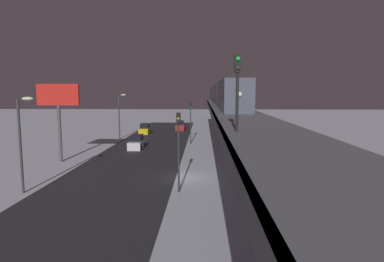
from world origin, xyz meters
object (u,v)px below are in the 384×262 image
at_px(sedan_yellow, 145,129).
at_px(traffic_light_near, 179,141).
at_px(traffic_light_mid, 191,117).
at_px(rail_signal, 237,80).
at_px(sedan_white, 137,143).
at_px(subway_train, 220,93).
at_px(sedan_red, 180,126).
at_px(commercial_billboard, 58,102).

distance_m(sedan_yellow, traffic_light_near, 37.80).
bearing_deg(traffic_light_mid, rail_signal, 96.55).
relative_size(sedan_yellow, traffic_light_mid, 0.64).
bearing_deg(sedan_white, sedan_yellow, -83.78).
height_order(traffic_light_near, traffic_light_mid, same).
relative_size(subway_train, sedan_white, 17.25).
xyz_separation_m(subway_train, sedan_red, (8.26, -0.36, -6.90)).
distance_m(subway_train, sedan_red, 10.77).
distance_m(rail_signal, traffic_light_near, 9.92).
height_order(sedan_yellow, traffic_light_near, traffic_light_near).
height_order(subway_train, rail_signal, rail_signal).
bearing_deg(sedan_white, commercial_billboard, 52.25).
distance_m(rail_signal, sedan_white, 31.19).
distance_m(traffic_light_mid, commercial_billboard, 19.84).
height_order(sedan_white, commercial_billboard, commercial_billboard).
relative_size(subway_train, sedan_yellow, 17.96).
bearing_deg(sedan_red, rail_signal, -82.57).
xyz_separation_m(sedan_white, commercial_billboard, (6.96, 8.99, 6.04)).
height_order(sedan_red, sedan_yellow, same).
bearing_deg(sedan_red, sedan_white, -101.44).
xyz_separation_m(rail_signal, sedan_red, (6.61, -50.74, -7.85)).
bearing_deg(traffic_light_mid, sedan_red, -81.04).
distance_m(subway_train, sedan_yellow, 17.23).
bearing_deg(sedan_white, subway_train, -119.90).
height_order(sedan_red, commercial_billboard, commercial_billboard).
height_order(sedan_white, sedan_red, same).
relative_size(sedan_white, sedan_yellow, 1.04).
height_order(sedan_yellow, traffic_light_mid, traffic_light_mid).
bearing_deg(sedan_red, subway_train, -2.51).
relative_size(sedan_red, sedan_yellow, 1.07).
relative_size(subway_train, sedan_red, 16.76).
relative_size(sedan_red, traffic_light_near, 0.69).
bearing_deg(commercial_billboard, traffic_light_near, 142.79).
relative_size(sedan_white, sedan_red, 0.97).
bearing_deg(rail_signal, traffic_light_near, -65.25).
xyz_separation_m(sedan_yellow, traffic_light_mid, (-9.30, 12.17, 3.40)).
bearing_deg(commercial_billboard, traffic_light_mid, -137.33).
relative_size(sedan_red, traffic_light_mid, 0.69).
height_order(sedan_white, traffic_light_near, traffic_light_near).
relative_size(sedan_white, commercial_billboard, 0.48).
height_order(rail_signal, sedan_white, rail_signal).
relative_size(subway_train, traffic_light_mid, 11.57).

